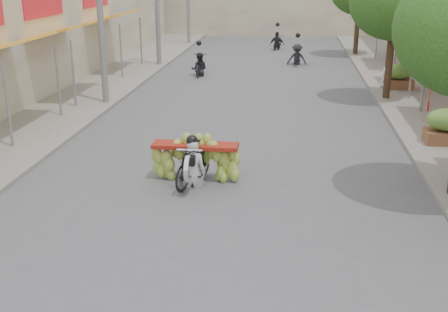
% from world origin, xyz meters
% --- Properties ---
extents(ground, '(120.00, 120.00, 0.00)m').
position_xyz_m(ground, '(0.00, 0.00, 0.00)').
color(ground, '#545459').
rests_on(ground, ground).
extents(sidewalk_left, '(4.00, 60.00, 0.12)m').
position_xyz_m(sidewalk_left, '(-7.00, 15.00, 0.06)').
color(sidewalk_left, gray).
rests_on(sidewalk_left, ground).
extents(sidewalk_right, '(4.00, 60.00, 0.12)m').
position_xyz_m(sidewalk_right, '(7.00, 15.00, 0.06)').
color(sidewalk_right, gray).
rests_on(sidewalk_right, ground).
extents(street_tree_mid, '(3.40, 3.40, 5.25)m').
position_xyz_m(street_tree_mid, '(5.40, 14.00, 3.78)').
color(street_tree_mid, '#3A2719').
rests_on(street_tree_mid, ground).
extents(produce_crate_mid, '(1.20, 0.88, 1.16)m').
position_xyz_m(produce_crate_mid, '(6.20, 8.00, 0.71)').
color(produce_crate_mid, brown).
rests_on(produce_crate_mid, ground).
extents(produce_crate_far, '(1.20, 0.88, 1.16)m').
position_xyz_m(produce_crate_far, '(6.20, 16.00, 0.71)').
color(produce_crate_far, brown).
rests_on(produce_crate_far, ground).
extents(banana_motorbike, '(2.20, 1.92, 2.14)m').
position_xyz_m(banana_motorbike, '(-0.65, 4.28, 0.71)').
color(banana_motorbike, black).
rests_on(banana_motorbike, ground).
extents(market_umbrella, '(2.82, 2.82, 1.94)m').
position_xyz_m(market_umbrella, '(6.02, 9.73, 2.57)').
color(market_umbrella, red).
rests_on(market_umbrella, ground).
extents(pedestrian, '(1.03, 0.85, 1.81)m').
position_xyz_m(pedestrian, '(5.79, 16.17, 1.03)').
color(pedestrian, white).
rests_on(pedestrian, ground).
extents(bg_motorbike_a, '(0.81, 1.78, 1.95)m').
position_xyz_m(bg_motorbike_a, '(-2.81, 18.45, 0.73)').
color(bg_motorbike_a, black).
rests_on(bg_motorbike_a, ground).
extents(bg_motorbike_b, '(1.08, 1.88, 1.95)m').
position_xyz_m(bg_motorbike_b, '(1.92, 22.30, 0.83)').
color(bg_motorbike_b, black).
rests_on(bg_motorbike_b, ground).
extents(bg_motorbike_c, '(1.07, 1.62, 1.95)m').
position_xyz_m(bg_motorbike_c, '(0.68, 28.14, 0.81)').
color(bg_motorbike_c, black).
rests_on(bg_motorbike_c, ground).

